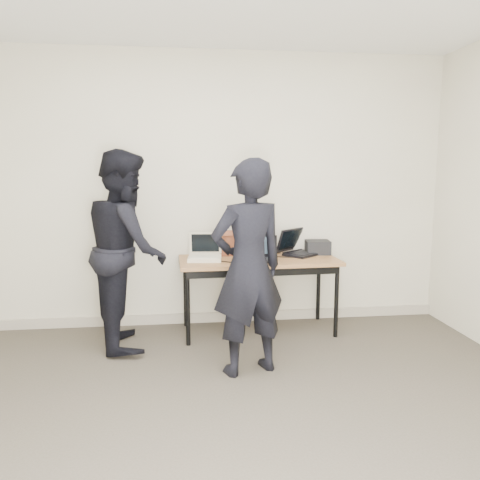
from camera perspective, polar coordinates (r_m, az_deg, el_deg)
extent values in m
cube|color=#433C33|center=(2.92, 1.95, -24.41)|extent=(4.50, 4.50, 0.05)
cube|color=beige|center=(4.71, -2.18, 6.02)|extent=(4.50, 0.05, 2.70)
cube|color=brown|center=(4.47, 2.28, -2.50)|extent=(1.52, 0.70, 0.03)
cylinder|color=black|center=(4.22, -6.38, -8.26)|extent=(0.04, 0.04, 0.68)
cylinder|color=black|center=(4.49, 11.66, -7.36)|extent=(0.04, 0.04, 0.68)
cylinder|color=black|center=(4.73, -6.66, -6.40)|extent=(0.04, 0.04, 0.68)
cylinder|color=black|center=(4.97, 9.53, -5.72)|extent=(0.04, 0.04, 0.68)
cube|color=black|center=(4.20, 3.02, -4.02)|extent=(1.40, 0.07, 0.06)
cube|color=beige|center=(4.39, -4.32, -2.26)|extent=(0.33, 0.28, 0.04)
cube|color=beige|center=(4.35, -4.34, -2.06)|extent=(0.26, 0.16, 0.01)
cube|color=beige|center=(4.51, -4.24, -0.36)|extent=(0.31, 0.08, 0.21)
cube|color=black|center=(4.50, -4.25, -0.36)|extent=(0.27, 0.06, 0.17)
cube|color=beige|center=(4.51, -4.24, -1.73)|extent=(0.28, 0.04, 0.02)
cube|color=black|center=(4.35, 2.46, -2.43)|extent=(0.34, 0.29, 0.02)
cube|color=black|center=(4.33, 2.43, -2.33)|extent=(0.27, 0.18, 0.01)
cube|color=black|center=(4.47, 2.62, -0.66)|extent=(0.30, 0.14, 0.21)
cube|color=#26333F|center=(4.46, 2.62, -0.65)|extent=(0.26, 0.11, 0.17)
cube|color=black|center=(4.46, 2.58, -2.03)|extent=(0.26, 0.08, 0.01)
cube|color=black|center=(4.68, 7.64, -1.71)|extent=(0.43, 0.41, 0.02)
cube|color=black|center=(4.66, 7.94, -1.57)|extent=(0.31, 0.29, 0.01)
cube|color=black|center=(4.75, 6.07, 0.03)|extent=(0.32, 0.29, 0.23)
cube|color=black|center=(4.74, 6.15, 0.05)|extent=(0.27, 0.24, 0.19)
cube|color=black|center=(4.75, 6.40, -1.39)|extent=(0.25, 0.21, 0.02)
cube|color=#612E19|center=(4.63, -0.34, -0.36)|extent=(0.37, 0.18, 0.24)
cube|color=#612E19|center=(4.56, -0.29, 0.76)|extent=(0.36, 0.09, 0.07)
cube|color=#612E19|center=(4.65, 1.63, -0.58)|extent=(0.02, 0.10, 0.02)
ellipsoid|color=white|center=(4.61, 0.03, 1.66)|extent=(0.15, 0.12, 0.08)
cube|color=black|center=(4.76, 9.45, -0.87)|extent=(0.25, 0.22, 0.14)
cube|color=black|center=(4.26, -0.27, -2.63)|extent=(0.08, 0.06, 0.03)
cube|color=black|center=(4.53, 6.01, -2.10)|extent=(0.32, 0.12, 0.01)
cube|color=black|center=(4.35, -3.05, -2.52)|extent=(0.28, 0.19, 0.01)
cube|color=black|center=(4.65, 8.46, -1.88)|extent=(0.13, 0.24, 0.01)
cube|color=silver|center=(4.34, 2.75, -2.53)|extent=(0.22, 0.13, 0.01)
cube|color=black|center=(4.71, 3.58, -1.66)|extent=(0.25, 0.06, 0.01)
imported|color=black|center=(3.54, 1.01, -3.45)|extent=(0.70, 0.57, 1.65)
imported|color=black|center=(4.24, -13.64, -1.10)|extent=(0.79, 0.94, 1.73)
cube|color=#A19785|center=(4.91, -2.06, -9.34)|extent=(4.50, 0.03, 0.10)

